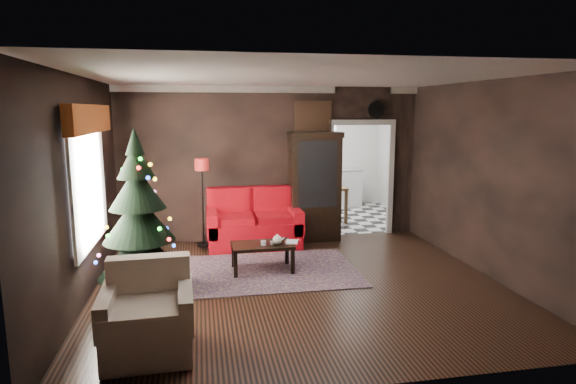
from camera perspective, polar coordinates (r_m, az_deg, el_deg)
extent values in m
plane|color=black|center=(6.70, 1.43, -11.05)|extent=(5.50, 5.50, 0.00)
plane|color=white|center=(6.27, 1.54, 13.60)|extent=(5.50, 5.50, 0.00)
plane|color=black|center=(8.78, -1.90, 3.35)|extent=(5.50, 0.00, 5.50)
plane|color=black|center=(3.97, 8.99, -4.64)|extent=(5.50, 0.00, 5.50)
plane|color=black|center=(6.37, -23.51, 0.10)|extent=(0.00, 5.50, 5.50)
plane|color=black|center=(7.41, 22.79, 1.40)|extent=(0.00, 5.50, 5.50)
cube|color=white|center=(6.55, -22.81, 0.83)|extent=(0.05, 1.60, 1.40)
cube|color=#A2481D|center=(6.46, -22.60, 8.05)|extent=(0.12, 2.10, 0.35)
plane|color=silver|center=(10.82, 5.88, -2.98)|extent=(3.00, 3.00, 0.00)
cube|color=white|center=(11.98, 4.07, 6.49)|extent=(0.70, 0.06, 0.70)
cube|color=#452D3A|center=(7.25, -1.98, -9.36)|extent=(2.54, 1.86, 0.01)
cylinder|color=silver|center=(7.08, -1.90, -6.09)|extent=(0.07, 0.07, 0.05)
cylinder|color=white|center=(7.05, -2.94, -6.11)|extent=(0.10, 0.10, 0.07)
imported|color=#886F51|center=(7.17, -0.24, -5.10)|extent=(0.18, 0.07, 0.24)
cylinder|color=white|center=(9.17, 10.42, 9.61)|extent=(0.32, 0.32, 0.06)
cube|color=#BC7E42|center=(8.82, 2.99, 8.91)|extent=(0.62, 0.05, 0.52)
cube|color=silver|center=(11.87, 4.29, 0.39)|extent=(1.80, 0.60, 0.90)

